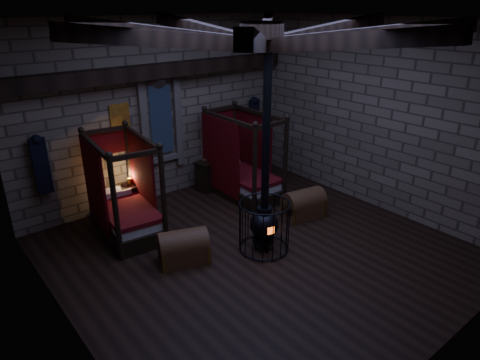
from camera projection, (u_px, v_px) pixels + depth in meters
room at (258, 50)px, 6.89m from camera, size 7.02×7.02×4.29m
bed_left at (125, 209)px, 8.82m from camera, size 1.23×2.04×2.03m
bed_right at (242, 175)px, 10.51m from camera, size 1.06×1.98×2.06m
trunk_left at (184, 248)px, 7.83m from camera, size 1.02×0.83×0.65m
trunk_right at (303, 205)px, 9.50m from camera, size 0.98×0.72×0.65m
nightstand_left at (131, 199)px, 9.60m from camera, size 0.52×0.50×0.87m
nightstand_right at (207, 176)px, 10.82m from camera, size 0.56×0.54×0.84m
stove at (264, 221)px, 8.11m from camera, size 0.97×0.97×4.05m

